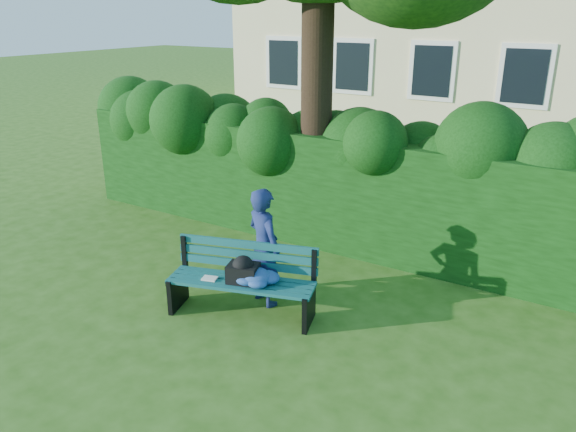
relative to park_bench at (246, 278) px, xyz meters
The scene contains 4 objects.
ground 0.71m from the park_bench, 98.84° to the left, with size 80.00×80.00×0.00m, color #2D5714.
hedge 2.73m from the park_bench, 91.65° to the left, with size 10.00×1.00×1.80m.
park_bench is the anchor object (origin of this frame).
man_reading 0.47m from the park_bench, 88.30° to the left, with size 0.57×0.37×1.55m, color navy.
Camera 1 is at (3.79, -5.48, 3.60)m, focal length 35.00 mm.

